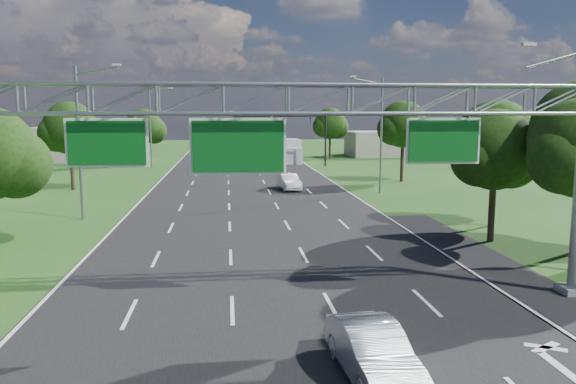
{
  "coord_description": "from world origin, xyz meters",
  "views": [
    {
      "loc": [
        -1.9,
        -7.91,
        7.03
      ],
      "look_at": [
        0.63,
        15.3,
        3.72
      ],
      "focal_mm": 35.0,
      "sensor_mm": 36.0,
      "label": 1
    }
  ],
  "objects": [
    {
      "name": "ground",
      "position": [
        0.0,
        30.0,
        0.0
      ],
      "size": [
        220.0,
        220.0,
        0.0
      ],
      "primitive_type": "plane",
      "color": "#1C4B16",
      "rests_on": "ground"
    },
    {
      "name": "road",
      "position": [
        0.0,
        30.0,
        0.0
      ],
      "size": [
        18.0,
        180.0,
        0.02
      ],
      "primitive_type": "cube",
      "color": "black",
      "rests_on": "ground"
    },
    {
      "name": "road_flare",
      "position": [
        10.2,
        14.0,
        0.0
      ],
      "size": [
        3.0,
        30.0,
        0.02
      ],
      "primitive_type": "cube",
      "color": "black",
      "rests_on": "ground"
    },
    {
      "name": "sign_gantry",
      "position": [
        0.33,
        12.0,
        6.89
      ],
      "size": [
        23.5,
        1.0,
        9.56
      ],
      "color": "gray",
      "rests_on": "ground"
    },
    {
      "name": "traffic_signal",
      "position": [
        7.48,
        65.0,
        5.17
      ],
      "size": [
        12.21,
        0.24,
        7.0
      ],
      "color": "black",
      "rests_on": "ground"
    },
    {
      "name": "streetlight_l_near",
      "position": [
        -11.3,
        30.0,
        5.58
      ],
      "size": [
        2.97,
        0.22,
        10.16
      ],
      "color": "gray",
      "rests_on": "ground"
    },
    {
      "name": "streetlight_l_far",
      "position": [
        -11.3,
        65.0,
        5.58
      ],
      "size": [
        2.97,
        0.22,
        10.16
      ],
      "color": "gray",
      "rests_on": "ground"
    },
    {
      "name": "streetlight_r_mid",
      "position": [
        11.3,
        40.0,
        5.58
      ],
      "size": [
        2.97,
        0.22,
        10.16
      ],
      "color": "gray",
      "rests_on": "ground"
    },
    {
      "name": "tree_cluster_right",
      "position": [
        14.8,
        19.19,
        5.31
      ],
      "size": [
        9.91,
        14.6,
        8.68
      ],
      "color": "#2D2116",
      "rests_on": "ground"
    },
    {
      "name": "tree_verge_lb",
      "position": [
        -15.92,
        45.04,
        5.41
      ],
      "size": [
        5.76,
        4.8,
        8.06
      ],
      "color": "#2D2116",
      "rests_on": "ground"
    },
    {
      "name": "tree_verge_lc",
      "position": [
        -12.92,
        70.04,
        4.98
      ],
      "size": [
        5.76,
        4.8,
        7.62
      ],
      "color": "#2D2116",
      "rests_on": "ground"
    },
    {
      "name": "tree_verge_rd",
      "position": [
        16.08,
        48.04,
        5.63
      ],
      "size": [
        5.76,
        4.8,
        8.28
      ],
      "color": "#2D2116",
      "rests_on": "ground"
    },
    {
      "name": "tree_verge_re",
      "position": [
        14.08,
        78.04,
        5.2
      ],
      "size": [
        5.76,
        4.8,
        7.84
      ],
      "color": "#2D2116",
      "rests_on": "ground"
    },
    {
      "name": "building_left",
      "position": [
        -22.0,
        78.0,
        2.5
      ],
      "size": [
        14.0,
        10.0,
        5.0
      ],
      "primitive_type": "cube",
      "color": "#B0A193",
      "rests_on": "ground"
    },
    {
      "name": "building_right",
      "position": [
        24.0,
        82.0,
        2.0
      ],
      "size": [
        12.0,
        9.0,
        4.0
      ],
      "primitive_type": "cube",
      "color": "#B0A193",
      "rests_on": "ground"
    },
    {
      "name": "silver_sedan",
      "position": [
        1.87,
        5.93,
        0.73
      ],
      "size": [
        1.9,
        4.53,
        1.45
      ],
      "primitive_type": "imported",
      "rotation": [
        0.0,
        0.0,
        0.08
      ],
      "color": "silver",
      "rests_on": "ground"
    },
    {
      "name": "car_queue_a",
      "position": [
        0.71,
        60.73,
        0.64
      ],
      "size": [
        1.81,
        4.42,
        1.28
      ],
      "primitive_type": "imported",
      "rotation": [
        0.0,
        0.0,
        -0.0
      ],
      "color": "white",
      "rests_on": "ground"
    },
    {
      "name": "car_queue_b",
      "position": [
        0.57,
        70.55,
        0.68
      ],
      "size": [
        2.77,
        5.11,
        1.36
      ],
      "primitive_type": "imported",
      "rotation": [
        0.0,
        0.0,
        -0.11
      ],
      "color": "black",
      "rests_on": "ground"
    },
    {
      "name": "car_queue_c",
      "position": [
        -4.27,
        69.65,
        0.67
      ],
      "size": [
        1.84,
        4.04,
        1.35
      ],
      "primitive_type": "imported",
      "rotation": [
        0.0,
        0.0,
        0.07
      ],
      "color": "black",
      "rests_on": "ground"
    },
    {
      "name": "car_queue_d",
      "position": [
        3.72,
        42.96,
        0.73
      ],
      "size": [
        2.03,
        4.56,
        1.45
      ],
      "primitive_type": "imported",
      "rotation": [
        0.0,
        0.0,
        0.11
      ],
      "color": "white",
      "rests_on": "ground"
    },
    {
      "name": "box_truck",
      "position": [
        7.13,
        72.15,
        1.57
      ],
      "size": [
        2.76,
        8.7,
        3.26
      ],
      "rotation": [
        0.0,
        0.0,
        0.05
      ],
      "color": "beige",
      "rests_on": "ground"
    }
  ]
}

